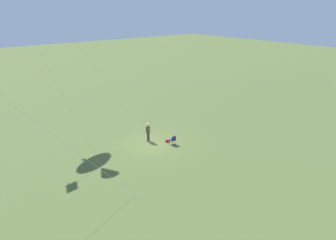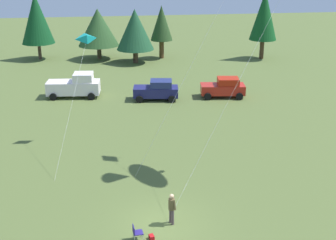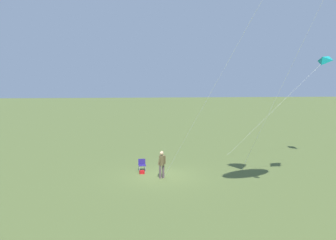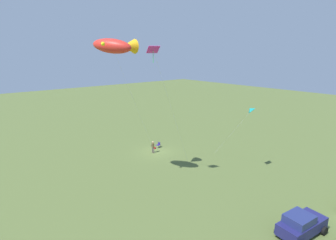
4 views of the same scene
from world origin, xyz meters
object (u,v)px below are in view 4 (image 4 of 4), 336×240
person_kite_flyer (153,146)px  kite_delta_teal (249,110)px  car_navy_hatch (301,224)px  backpack_on_grass (154,148)px  kite_large_fish (116,46)px  kite_diamond_rainbow (155,55)px  folding_chair (158,144)px

person_kite_flyer → kite_delta_teal: size_ratio=0.22×
car_navy_hatch → backpack_on_grass: bearing=-89.8°
kite_large_fish → kite_diamond_rainbow: (-2.34, 2.72, -0.79)m
backpack_on_grass → kite_delta_teal: 15.75m
car_navy_hatch → kite_large_fish: (6.82, -15.22, 13.40)m
person_kite_flyer → backpack_on_grass: person_kite_flyer is taller
car_navy_hatch → person_kite_flyer: bearing=-87.1°
folding_chair → car_navy_hatch: size_ratio=0.19×
kite_large_fish → kite_delta_teal: size_ratio=1.89×
kite_delta_teal → backpack_on_grass: bearing=-77.2°
folding_chair → kite_delta_teal: 15.42m
kite_diamond_rainbow → kite_large_fish: bearing=-49.3°
kite_delta_teal → kite_large_fish: bearing=-25.8°
person_kite_flyer → kite_diamond_rainbow: (6.13, 8.81, 12.54)m
folding_chair → backpack_on_grass: bearing=-7.3°
person_kite_flyer → kite_delta_teal: 14.55m
car_navy_hatch → kite_diamond_rainbow: 18.31m
car_navy_hatch → kite_delta_teal: kite_delta_teal is taller
backpack_on_grass → car_navy_hatch: car_navy_hatch is taller
kite_diamond_rainbow → person_kite_flyer: bearing=-124.8°
kite_large_fish → kite_diamond_rainbow: kite_large_fish is taller
folding_chair → kite_large_fish: size_ratio=0.05×
person_kite_flyer → car_navy_hatch: 21.36m
folding_chair → backpack_on_grass: (0.75, -0.02, -0.38)m
person_kite_flyer → backpack_on_grass: bearing=-158.2°
backpack_on_grass → car_navy_hatch: 22.74m
person_kite_flyer → kite_delta_teal: (-4.27, 12.24, 6.61)m
folding_chair → kite_large_fish: (10.41, 7.32, 13.87)m
backpack_on_grass → kite_diamond_rainbow: (7.32, 10.06, 13.45)m
kite_diamond_rainbow → kite_delta_teal: kite_diamond_rainbow is taller
person_kite_flyer → kite_diamond_rainbow: kite_diamond_rainbow is taller
backpack_on_grass → kite_large_fish: (9.66, 7.33, 14.24)m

